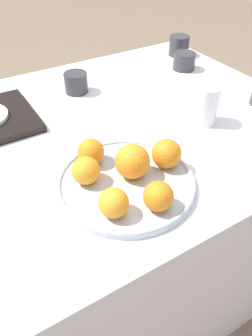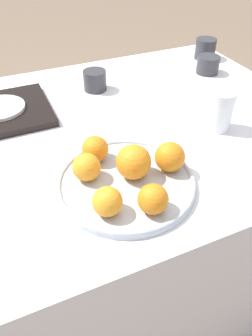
% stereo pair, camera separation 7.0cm
% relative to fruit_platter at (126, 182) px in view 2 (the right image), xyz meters
% --- Properties ---
extents(ground_plane, '(12.00, 12.00, 0.00)m').
position_rel_fruit_platter_xyz_m(ground_plane, '(0.02, 0.25, -0.74)').
color(ground_plane, '#7A6651').
extents(table, '(1.31, 0.91, 0.73)m').
position_rel_fruit_platter_xyz_m(table, '(0.02, 0.25, -0.37)').
color(table, white).
rests_on(table, ground_plane).
extents(fruit_platter, '(0.31, 0.31, 0.02)m').
position_rel_fruit_platter_xyz_m(fruit_platter, '(0.00, 0.00, 0.00)').
color(fruit_platter, '#B2BCC6').
rests_on(fruit_platter, table).
extents(orange_0, '(0.08, 0.08, 0.08)m').
position_rel_fruit_platter_xyz_m(orange_0, '(0.03, 0.01, 0.04)').
color(orange_0, orange).
rests_on(orange_0, fruit_platter).
extents(orange_1, '(0.06, 0.06, 0.06)m').
position_rel_fruit_platter_xyz_m(orange_1, '(-0.04, 0.10, 0.03)').
color(orange_1, orange).
rests_on(orange_1, fruit_platter).
extents(orange_2, '(0.06, 0.06, 0.06)m').
position_rel_fruit_platter_xyz_m(orange_2, '(0.01, -0.10, 0.03)').
color(orange_2, orange).
rests_on(orange_2, fruit_platter).
extents(orange_3, '(0.07, 0.07, 0.07)m').
position_rel_fruit_platter_xyz_m(orange_3, '(0.11, -0.00, 0.04)').
color(orange_3, orange).
rests_on(orange_3, fruit_platter).
extents(orange_4, '(0.06, 0.06, 0.06)m').
position_rel_fruit_platter_xyz_m(orange_4, '(-0.07, -0.07, 0.03)').
color(orange_4, orange).
rests_on(orange_4, fruit_platter).
extents(orange_5, '(0.06, 0.06, 0.06)m').
position_rel_fruit_platter_xyz_m(orange_5, '(-0.08, 0.04, 0.03)').
color(orange_5, orange).
rests_on(orange_5, fruit_platter).
extents(water_glass, '(0.07, 0.07, 0.11)m').
position_rel_fruit_platter_xyz_m(water_glass, '(0.33, 0.11, 0.05)').
color(water_glass, silver).
rests_on(water_glass, table).
extents(serving_tray, '(0.29, 0.26, 0.02)m').
position_rel_fruit_platter_xyz_m(serving_tray, '(-0.22, 0.43, 0.00)').
color(serving_tray, black).
rests_on(serving_tray, table).
extents(cup_0, '(0.08, 0.08, 0.06)m').
position_rel_fruit_platter_xyz_m(cup_0, '(0.52, 0.44, 0.02)').
color(cup_0, '#333338').
rests_on(cup_0, table).
extents(cup_1, '(0.08, 0.08, 0.08)m').
position_rel_fruit_platter_xyz_m(cup_1, '(0.59, 0.56, 0.03)').
color(cup_1, '#333338').
rests_on(cup_1, table).
extents(cup_3, '(0.08, 0.08, 0.07)m').
position_rel_fruit_platter_xyz_m(cup_3, '(0.10, 0.47, 0.02)').
color(cup_3, '#333338').
rests_on(cup_3, table).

